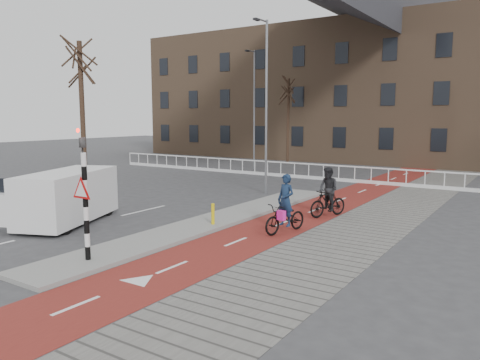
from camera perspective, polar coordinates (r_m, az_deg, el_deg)
The scene contains 15 objects.
ground at distance 14.28m, azimuth -10.14°, elevation -8.36°, with size 120.00×120.00×0.00m, color #38383A.
bike_lane at distance 21.82m, azimuth 11.28°, elevation -2.76°, with size 2.50×60.00×0.01m, color maroon.
sidewalk at distance 20.95m, azimuth 18.39°, elevation -3.44°, with size 3.00×60.00×0.01m, color slate.
curb_island at distance 17.68m, azimuth -2.84°, elevation -4.90°, with size 1.80×16.00×0.12m, color gray.
traffic_signal at distance 12.96m, azimuth -18.44°, elevation -1.27°, with size 0.80×0.80×3.68m.
bollard at distance 16.69m, azimuth -3.32°, elevation -4.14°, with size 0.12×0.12×0.75m, color yellow.
cyclist_near at distance 15.95m, azimuth 5.57°, elevation -4.05°, with size 1.10×2.03×2.00m.
cyclist_far at distance 18.68m, azimuth 10.69°, elevation -1.97°, with size 1.21×1.87×1.96m.
van at distance 18.36m, azimuth -20.26°, elevation -1.86°, with size 3.39×4.83×1.93m.
railing at distance 30.79m, azimuth 4.99°, elevation 0.98°, with size 28.00×0.10×0.99m.
townhouse_row at distance 43.91m, azimuth 17.08°, elevation 12.51°, with size 46.00×10.00×15.90m.
tree_left at distance 28.28m, azimuth -18.66°, elevation 7.60°, with size 0.28×0.28×8.10m, color black.
tree_mid at distance 39.53m, azimuth 5.87°, elevation 7.13°, with size 0.23×0.23×7.03m, color black.
streetlight_near at distance 23.70m, azimuth 3.23°, elevation 8.66°, with size 0.12×0.12×8.61m, color slate.
streetlight_left at distance 35.13m, azimuth 1.75°, elevation 8.46°, with size 0.12×0.12×8.71m, color slate.
Camera 1 is at (9.50, -9.91, 3.94)m, focal length 35.00 mm.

